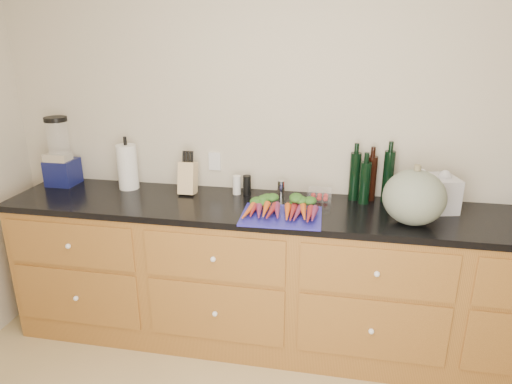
% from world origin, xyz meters
% --- Properties ---
extents(wall_back, '(4.10, 0.05, 2.60)m').
position_xyz_m(wall_back, '(0.00, 1.62, 1.30)').
color(wall_back, beige).
rests_on(wall_back, ground).
extents(cabinets, '(3.60, 0.64, 0.90)m').
position_xyz_m(cabinets, '(0.00, 1.30, 0.45)').
color(cabinets, brown).
rests_on(cabinets, ground).
extents(countertop, '(3.64, 0.62, 0.04)m').
position_xyz_m(countertop, '(0.00, 1.30, 0.92)').
color(countertop, black).
rests_on(countertop, cabinets).
extents(cutting_board, '(0.46, 0.36, 0.01)m').
position_xyz_m(cutting_board, '(-0.09, 1.14, 0.95)').
color(cutting_board, navy).
rests_on(cutting_board, countertop).
extents(carrots, '(0.42, 0.31, 0.06)m').
position_xyz_m(carrots, '(-0.09, 1.18, 0.98)').
color(carrots, '#D95419').
rests_on(carrots, cutting_board).
extents(squash, '(0.33, 0.33, 0.30)m').
position_xyz_m(squash, '(0.63, 1.19, 1.09)').
color(squash, '#5C6857').
rests_on(squash, countertop).
extents(blender_appliance, '(0.18, 0.18, 0.47)m').
position_xyz_m(blender_appliance, '(-1.64, 1.46, 1.14)').
color(blender_appliance, '#10144A').
rests_on(blender_appliance, countertop).
extents(paper_towel, '(0.13, 0.13, 0.30)m').
position_xyz_m(paper_towel, '(-1.16, 1.46, 1.09)').
color(paper_towel, white).
rests_on(paper_towel, countertop).
extents(knife_block, '(0.10, 0.10, 0.21)m').
position_xyz_m(knife_block, '(-0.74, 1.44, 1.04)').
color(knife_block, tan).
rests_on(knife_block, countertop).
extents(grinder_salt, '(0.05, 0.05, 0.12)m').
position_xyz_m(grinder_salt, '(-0.42, 1.48, 1.00)').
color(grinder_salt, silver).
rests_on(grinder_salt, countertop).
extents(grinder_pepper, '(0.05, 0.05, 0.13)m').
position_xyz_m(grinder_pepper, '(-0.36, 1.48, 1.00)').
color(grinder_pepper, black).
rests_on(grinder_pepper, countertop).
extents(canister_chrome, '(0.05, 0.05, 0.11)m').
position_xyz_m(canister_chrome, '(-0.14, 1.48, 0.99)').
color(canister_chrome, silver).
rests_on(canister_chrome, countertop).
extents(tomato_box, '(0.15, 0.12, 0.07)m').
position_xyz_m(tomato_box, '(0.11, 1.47, 0.97)').
color(tomato_box, white).
rests_on(tomato_box, countertop).
extents(bottles, '(0.27, 0.14, 0.32)m').
position_xyz_m(bottles, '(0.41, 1.51, 1.09)').
color(bottles, black).
rests_on(bottles, countertop).
extents(grocery_bag, '(0.32, 0.28, 0.20)m').
position_xyz_m(grocery_bag, '(0.76, 1.42, 1.04)').
color(grocery_bag, silver).
rests_on(grocery_bag, countertop).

